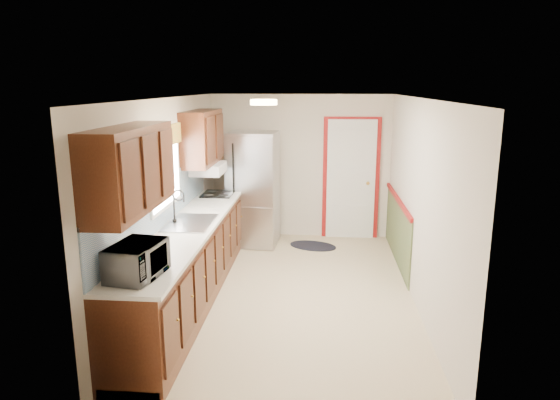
# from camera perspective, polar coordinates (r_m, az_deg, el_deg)

# --- Properties ---
(room_shell) EXTENTS (3.20, 5.20, 2.52)m
(room_shell) POSITION_cam_1_polar(r_m,az_deg,el_deg) (5.97, 1.29, -0.02)
(room_shell) COLOR #CBB78F
(room_shell) RESTS_ON ground
(kitchen_run) EXTENTS (0.63, 4.00, 2.20)m
(kitchen_run) POSITION_cam_1_polar(r_m,az_deg,el_deg) (6.00, -10.80, -4.05)
(kitchen_run) COLOR #3D1B0D
(kitchen_run) RESTS_ON ground
(back_wall_trim) EXTENTS (1.12, 2.30, 2.08)m
(back_wall_trim) POSITION_cam_1_polar(r_m,az_deg,el_deg) (8.22, 9.16, 1.22)
(back_wall_trim) COLOR maroon
(back_wall_trim) RESTS_ON ground
(ceiling_fixture) EXTENTS (0.30, 0.30, 0.06)m
(ceiling_fixture) POSITION_cam_1_polar(r_m,az_deg,el_deg) (5.65, -1.88, 11.11)
(ceiling_fixture) COLOR #FFD88C
(ceiling_fixture) RESTS_ON room_shell
(microwave) EXTENTS (0.37, 0.58, 0.37)m
(microwave) POSITION_cam_1_polar(r_m,az_deg,el_deg) (4.44, -16.07, -6.27)
(microwave) COLOR white
(microwave) RESTS_ON kitchen_run
(refrigerator) EXTENTS (0.80, 0.79, 1.83)m
(refrigerator) POSITION_cam_1_polar(r_m,az_deg,el_deg) (8.04, -3.05, 1.29)
(refrigerator) COLOR #B7B7BC
(refrigerator) RESTS_ON ground
(rug) EXTENTS (0.88, 0.71, 0.01)m
(rug) POSITION_cam_1_polar(r_m,az_deg,el_deg) (8.11, 3.78, -5.24)
(rug) COLOR black
(rug) RESTS_ON ground
(cooktop) EXTENTS (0.45, 0.54, 0.02)m
(cooktop) POSITION_cam_1_polar(r_m,az_deg,el_deg) (7.54, -7.12, 0.70)
(cooktop) COLOR black
(cooktop) RESTS_ON kitchen_run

